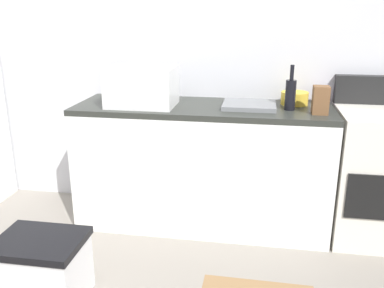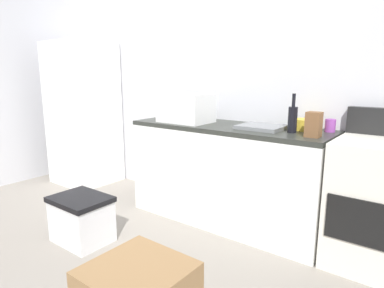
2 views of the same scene
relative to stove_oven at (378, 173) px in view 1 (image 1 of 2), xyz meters
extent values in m
cube|color=silver|center=(-1.52, 0.34, 0.83)|extent=(5.00, 0.10, 2.60)
cube|color=white|center=(-1.22, -0.01, -0.04)|extent=(1.80, 0.60, 0.86)
cube|color=#2D302B|center=(-1.22, -0.01, 0.41)|extent=(1.80, 0.60, 0.04)
cube|color=silver|center=(0.00, -0.01, -0.02)|extent=(0.60, 0.60, 0.90)
cube|color=black|center=(0.00, 0.25, 0.53)|extent=(0.60, 0.08, 0.20)
cube|color=white|center=(-1.64, -0.07, 0.57)|extent=(0.46, 0.34, 0.27)
cube|color=slate|center=(-0.90, 0.00, 0.45)|extent=(0.36, 0.32, 0.03)
cylinder|color=black|center=(-0.63, -0.04, 0.53)|extent=(0.07, 0.07, 0.20)
cylinder|color=black|center=(-0.63, -0.04, 0.68)|extent=(0.03, 0.03, 0.10)
cylinder|color=purple|center=(-0.41, 0.18, 0.48)|extent=(0.08, 0.08, 0.10)
cube|color=brown|center=(-0.44, -0.12, 0.52)|extent=(0.10, 0.10, 0.18)
cylinder|color=gold|center=(-0.59, 0.14, 0.48)|extent=(0.19, 0.19, 0.09)
cube|color=silver|center=(-1.95, -1.05, -0.30)|extent=(0.44, 0.34, 0.34)
cube|color=black|center=(-1.95, -1.05, -0.11)|extent=(0.46, 0.36, 0.04)
camera|label=1|loc=(-0.83, -2.84, 1.07)|focal=38.97mm
camera|label=2|loc=(0.27, -2.51, 0.87)|focal=31.00mm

